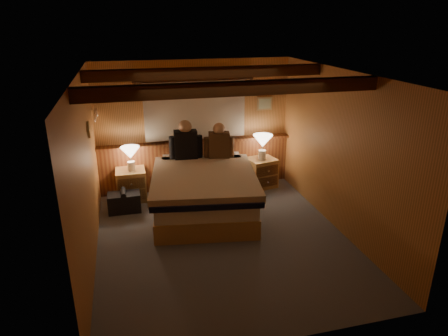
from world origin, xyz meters
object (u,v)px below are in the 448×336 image
object	(u,v)px
bed	(204,191)
nightstand_left	(131,185)
lamp_left	(130,154)
person_right	(219,143)
lamp_right	(263,142)
duffel_bag	(124,202)
nightstand_right	(261,173)
person_left	(186,143)

from	to	relation	value
bed	nightstand_left	size ratio (longest dim) A/B	4.16
lamp_left	person_right	xyz separation A→B (m)	(1.55, -0.12, 0.11)
lamp_right	person_right	world-z (taller)	person_right
lamp_right	duffel_bag	xyz separation A→B (m)	(-2.59, -0.41, -0.73)
lamp_left	lamp_right	bearing A→B (deg)	-0.39
nightstand_right	person_right	bearing A→B (deg)	177.69
lamp_left	person_right	world-z (taller)	person_right
nightstand_left	lamp_right	size ratio (longest dim) A/B	1.17
nightstand_right	duffel_bag	bearing A→B (deg)	177.94
bed	nightstand_right	xyz separation A→B (m)	(1.30, 0.82, -0.10)
bed	duffel_bag	xyz separation A→B (m)	(-1.30, 0.37, -0.21)
lamp_left	person_right	size ratio (longest dim) A/B	0.66
lamp_left	person_left	size ratio (longest dim) A/B	0.60
nightstand_left	person_right	bearing A→B (deg)	-5.29
bed	lamp_left	world-z (taller)	lamp_left
nightstand_left	nightstand_right	world-z (taller)	same
nightstand_right	person_left	xyz separation A→B (m)	(-1.46, -0.05, 0.73)
nightstand_left	lamp_right	distance (m)	2.52
bed	lamp_left	bearing A→B (deg)	153.59
nightstand_left	duffel_bag	distance (m)	0.48
nightstand_left	person_right	size ratio (longest dim) A/B	0.85
person_left	person_right	world-z (taller)	person_left
person_left	bed	bearing A→B (deg)	-73.67
lamp_right	person_right	distance (m)	0.87
bed	person_left	world-z (taller)	person_left
nightstand_right	lamp_left	xyz separation A→B (m)	(-2.43, -0.02, 0.58)
bed	person_right	size ratio (longest dim) A/B	3.55
bed	duffel_bag	distance (m)	1.37
nightstand_left	person_left	xyz separation A→B (m)	(1.00, -0.05, 0.73)
bed	lamp_right	xyz separation A→B (m)	(1.29, 0.78, 0.52)
person_right	duffel_bag	world-z (taller)	person_right
bed	lamp_left	distance (m)	1.46
person_right	nightstand_left	bearing A→B (deg)	-174.83
person_right	duffel_bag	bearing A→B (deg)	-159.55
bed	person_right	distance (m)	1.00
lamp_left	lamp_right	size ratio (longest dim) A/B	0.90
bed	nightstand_right	size ratio (longest dim) A/B	3.93
bed	nightstand_left	bearing A→B (deg)	153.45
nightstand_right	person_right	world-z (taller)	person_right
person_right	person_left	bearing A→B (deg)	-178.99
nightstand_left	nightstand_right	size ratio (longest dim) A/B	0.94
nightstand_right	lamp_right	distance (m)	0.62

